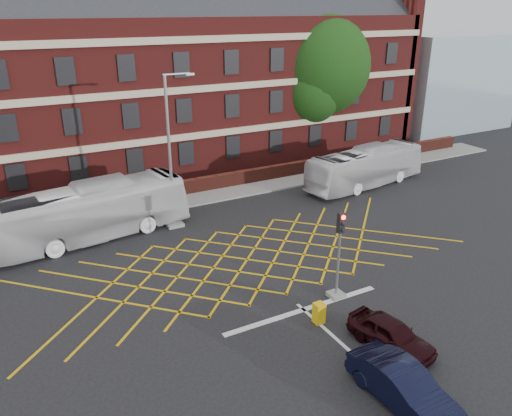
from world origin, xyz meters
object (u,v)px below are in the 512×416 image
street_lamp (172,177)px  utility_cabinet (319,313)px  car_navy (403,386)px  deciduous_tree (318,72)px  traffic_light_near (338,264)px  bus_right (365,167)px  car_maroon (391,334)px  bus_left (87,213)px

street_lamp → utility_cabinet: 13.20m
car_navy → deciduous_tree: 32.80m
car_navy → traffic_light_near: (2.15, 6.55, 1.06)m
bus_right → deciduous_tree: deciduous_tree is taller
car_navy → street_lamp: 18.27m
car_navy → car_maroon: bearing=52.2°
bus_left → deciduous_tree: (22.57, 9.40, 5.60)m
car_navy → street_lamp: bearing=92.7°
car_maroon → traffic_light_near: (0.39, 4.07, 1.14)m
bus_left → bus_right: bus_left is taller
car_maroon → deciduous_tree: deciduous_tree is taller
bus_right → car_maroon: (-11.85, -15.75, -0.83)m
bus_right → car_maroon: bearing=134.6°
car_navy → deciduous_tree: (15.83, 27.98, 6.55)m
bus_left → car_navy: bearing=-167.5°
utility_cabinet → bus_left: bearing=117.6°
bus_right → utility_cabinet: size_ratio=11.19×
traffic_light_near → utility_cabinet: 2.66m
bus_right → car_maroon: size_ratio=2.85×
car_navy → utility_cabinet: (0.23, 5.25, -0.24)m
bus_left → street_lamp: 5.35m
utility_cabinet → car_maroon: bearing=-61.1°
street_lamp → bus_right: bearing=0.8°
bus_right → utility_cabinet: (-13.38, -12.99, -0.99)m
utility_cabinet → street_lamp: bearing=98.4°
bus_right → traffic_light_near: traffic_light_near is taller
car_maroon → traffic_light_near: 4.24m
car_navy → car_maroon: (1.76, 2.48, -0.08)m
bus_left → car_maroon: bearing=-159.7°
bus_right → street_lamp: (-15.26, -0.21, 1.74)m
bus_right → street_lamp: 15.36m
bus_right → deciduous_tree: 11.55m
car_maroon → car_navy: bearing=-136.3°
utility_cabinet → deciduous_tree: bearing=55.5°
bus_right → deciduous_tree: size_ratio=0.85×
traffic_light_near → bus_right: bearing=45.6°
car_maroon → deciduous_tree: (14.07, 25.50, 6.63)m
car_maroon → traffic_light_near: size_ratio=0.86×
traffic_light_near → utility_cabinet: traffic_light_near is taller
car_maroon → utility_cabinet: (-1.52, 2.77, -0.16)m
bus_left → car_maroon: size_ratio=3.22×
deciduous_tree → traffic_light_near: deciduous_tree is taller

